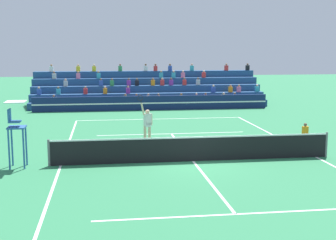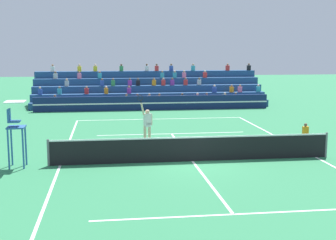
% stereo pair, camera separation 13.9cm
% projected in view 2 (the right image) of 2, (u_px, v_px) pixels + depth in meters
% --- Properties ---
extents(ground_plane, '(120.00, 120.00, 0.00)m').
position_uv_depth(ground_plane, '(193.00, 161.00, 19.79)').
color(ground_plane, '#2D7A4C').
extents(court_lines, '(11.10, 23.90, 0.01)m').
position_uv_depth(court_lines, '(193.00, 161.00, 19.79)').
color(court_lines, white).
rests_on(court_lines, ground).
extents(tennis_net, '(12.00, 0.10, 1.10)m').
position_uv_depth(tennis_net, '(193.00, 149.00, 19.71)').
color(tennis_net, slate).
rests_on(tennis_net, ground).
extents(sponsor_banner_wall, '(18.00, 0.26, 1.10)m').
position_uv_depth(sponsor_banner_wall, '(153.00, 103.00, 35.88)').
color(sponsor_banner_wall, navy).
rests_on(sponsor_banner_wall, ground).
extents(bleacher_stand, '(18.97, 4.75, 3.38)m').
position_uv_depth(bleacher_stand, '(149.00, 92.00, 39.53)').
color(bleacher_stand, navy).
rests_on(bleacher_stand, ground).
extents(umpire_chair, '(0.76, 0.84, 2.67)m').
position_uv_depth(umpire_chair, '(15.00, 125.00, 18.59)').
color(umpire_chair, '#285699').
rests_on(umpire_chair, ground).
extents(ball_kid_courtside, '(0.30, 0.36, 0.84)m').
position_uv_depth(ball_kid_courtside, '(305.00, 133.00, 24.54)').
color(ball_kid_courtside, black).
rests_on(ball_kid_courtside, ground).
extents(tennis_player, '(0.79, 0.48, 2.50)m').
position_uv_depth(tennis_player, '(147.00, 124.00, 23.35)').
color(tennis_player, beige).
rests_on(tennis_player, ground).
extents(tennis_ball, '(0.07, 0.07, 0.07)m').
position_uv_depth(tennis_ball, '(247.00, 143.00, 23.33)').
color(tennis_ball, '#C6DB33').
rests_on(tennis_ball, ground).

